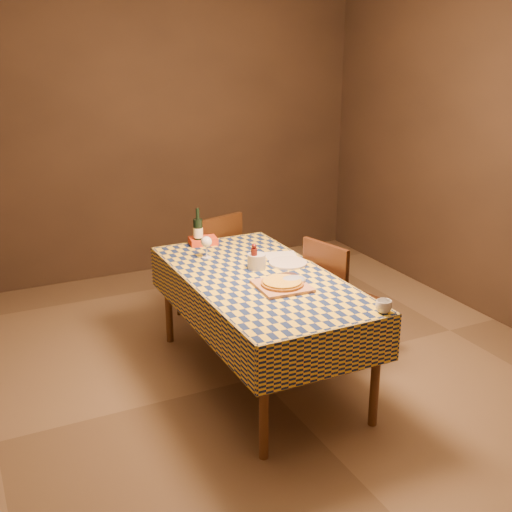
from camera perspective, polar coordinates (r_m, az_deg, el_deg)
name	(u,v)px	position (r m, az deg, el deg)	size (l,w,h in m)	color
room	(259,192)	(4.14, 0.30, 5.69)	(5.00, 5.10, 2.70)	brown
dining_table	(259,287)	(4.34, 0.29, -2.77)	(0.94, 1.84, 0.77)	brown
cutting_board	(282,286)	(4.13, 2.34, -2.68)	(0.32, 0.32, 0.02)	#AE7351
pizza	(282,283)	(4.12, 2.34, -2.38)	(0.29, 0.29, 0.03)	#915B18
pepper_mill	(254,258)	(4.41, -0.17, -0.14)	(0.05, 0.05, 0.19)	#4D1212
bowl	(289,279)	(4.22, 2.91, -2.02)	(0.13, 0.13, 0.04)	#5E474F
wine_glass	(206,243)	(4.65, -4.43, 1.19)	(0.08, 0.08, 0.16)	white
wine_bottle	(198,232)	(4.93, -5.17, 2.17)	(0.08, 0.08, 0.30)	black
deli_tub	(257,261)	(4.44, 0.06, -0.48)	(0.13, 0.13, 0.11)	#B7BCBE
takeout_container	(203,241)	(4.99, -4.72, 1.36)	(0.21, 0.15, 0.05)	red
white_plate	(288,263)	(4.55, 2.86, -0.62)	(0.27, 0.27, 0.02)	silver
tumbler	(384,307)	(3.82, 11.29, -4.43)	(0.10, 0.10, 0.08)	silver
flour_patch	(281,255)	(4.73, 2.21, 0.07)	(0.23, 0.18, 0.00)	silver
flour_bag	(292,281)	(4.17, 3.23, -2.20)	(0.19, 0.14, 0.06)	#909EB8
chair_far	(213,261)	(5.36, -3.84, -0.43)	(0.52, 0.53, 0.93)	black
chair_right	(335,294)	(4.72, 7.04, -3.33)	(0.52, 0.51, 0.93)	black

